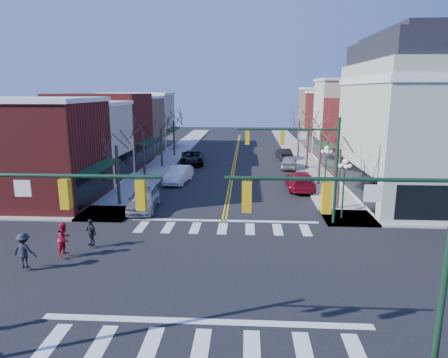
% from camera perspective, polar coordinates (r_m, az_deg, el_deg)
% --- Properties ---
extents(ground, '(160.00, 160.00, 0.00)m').
position_cam_1_polar(ground, '(20.63, -1.31, -12.88)').
color(ground, black).
rests_on(ground, ground).
extents(sidewalk_left, '(3.50, 70.00, 0.15)m').
position_cam_1_polar(sidewalk_left, '(40.87, -11.33, -0.11)').
color(sidewalk_left, '#9E9B93').
rests_on(sidewalk_left, ground).
extents(sidewalk_right, '(3.50, 70.00, 0.15)m').
position_cam_1_polar(sidewalk_right, '(40.20, 13.58, -0.43)').
color(sidewalk_right, '#9E9B93').
rests_on(sidewalk_right, ground).
extents(bldg_left_brick_a, '(10.00, 8.50, 8.00)m').
position_cam_1_polar(bldg_left_brick_a, '(35.11, -25.79, 3.35)').
color(bldg_left_brick_a, maroon).
rests_on(bldg_left_brick_a, ground).
extents(bldg_left_stucco_a, '(10.00, 7.00, 7.50)m').
position_cam_1_polar(bldg_left_stucco_a, '(42.02, -20.70, 4.76)').
color(bldg_left_stucco_a, beige).
rests_on(bldg_left_stucco_a, ground).
extents(bldg_left_brick_b, '(10.00, 9.00, 8.50)m').
position_cam_1_polar(bldg_left_brick_b, '(49.33, -17.01, 6.64)').
color(bldg_left_brick_b, maroon).
rests_on(bldg_left_brick_b, ground).
extents(bldg_left_tan, '(10.00, 7.50, 7.80)m').
position_cam_1_polar(bldg_left_tan, '(57.14, -14.14, 7.19)').
color(bldg_left_tan, '#9D7656').
rests_on(bldg_left_tan, ground).
extents(bldg_left_stucco_b, '(10.00, 8.00, 8.20)m').
position_cam_1_polar(bldg_left_stucco_b, '(64.54, -12.11, 8.04)').
color(bldg_left_stucco_b, beige).
rests_on(bldg_left_stucco_b, ground).
extents(bldg_right_brick_a, '(10.00, 8.50, 8.00)m').
position_cam_1_polar(bldg_right_brick_a, '(46.72, 20.81, 5.77)').
color(bldg_right_brick_a, maroon).
rests_on(bldg_right_brick_a, ground).
extents(bldg_right_stucco, '(10.00, 7.00, 10.00)m').
position_cam_1_polar(bldg_right_stucco, '(54.04, 18.47, 7.82)').
color(bldg_right_stucco, beige).
rests_on(bldg_right_stucco, ground).
extents(bldg_right_brick_b, '(10.00, 8.00, 8.50)m').
position_cam_1_polar(bldg_right_brick_b, '(61.35, 16.63, 7.72)').
color(bldg_right_brick_b, maroon).
rests_on(bldg_right_brick_b, ground).
extents(bldg_right_tan, '(10.00, 8.00, 9.00)m').
position_cam_1_polar(bldg_right_tan, '(69.13, 15.15, 8.50)').
color(bldg_right_tan, '#9D7656').
rests_on(bldg_right_tan, ground).
extents(victorian_corner, '(12.25, 14.25, 13.30)m').
position_cam_1_polar(victorian_corner, '(36.36, 27.89, 7.64)').
color(victorian_corner, '#AAB79F').
rests_on(victorian_corner, ground).
extents(traffic_mast_near_left, '(6.60, 0.28, 7.20)m').
position_cam_1_polar(traffic_mast_near_left, '(13.86, -27.81, -6.36)').
color(traffic_mast_near_left, '#14331E').
rests_on(traffic_mast_near_left, ground).
extents(traffic_mast_near_right, '(6.60, 0.28, 7.20)m').
position_cam_1_polar(traffic_mast_near_right, '(12.57, 21.92, -7.66)').
color(traffic_mast_near_right, '#14331E').
rests_on(traffic_mast_near_right, ground).
extents(traffic_mast_far_right, '(6.60, 0.28, 7.20)m').
position_cam_1_polar(traffic_mast_far_right, '(26.60, 11.97, 3.31)').
color(traffic_mast_far_right, '#14331E').
rests_on(traffic_mast_far_right, ground).
extents(lamppost_corner, '(0.36, 0.36, 4.33)m').
position_cam_1_polar(lamppost_corner, '(28.49, 16.78, 0.07)').
color(lamppost_corner, '#14331E').
rests_on(lamppost_corner, ground).
extents(lamppost_midblock, '(0.36, 0.36, 4.33)m').
position_cam_1_polar(lamppost_midblock, '(34.72, 14.35, 2.38)').
color(lamppost_midblock, '#14331E').
rests_on(lamppost_midblock, ground).
extents(tree_left_a, '(0.24, 0.24, 4.76)m').
position_cam_1_polar(tree_left_a, '(31.86, -14.92, 0.39)').
color(tree_left_a, '#382B21').
rests_on(tree_left_a, ground).
extents(tree_left_b, '(0.24, 0.24, 5.04)m').
position_cam_1_polar(tree_left_b, '(39.37, -11.35, 3.04)').
color(tree_left_b, '#382B21').
rests_on(tree_left_b, ground).
extents(tree_left_c, '(0.24, 0.24, 4.55)m').
position_cam_1_polar(tree_left_c, '(47.10, -8.91, 4.36)').
color(tree_left_c, '#382B21').
rests_on(tree_left_c, ground).
extents(tree_left_d, '(0.24, 0.24, 4.90)m').
position_cam_1_polar(tree_left_d, '(54.86, -7.17, 5.74)').
color(tree_left_d, '#382B21').
rests_on(tree_left_d, ground).
extents(tree_right_a, '(0.24, 0.24, 4.62)m').
position_cam_1_polar(tree_right_a, '(31.05, 16.02, -0.12)').
color(tree_right_a, '#382B21').
rests_on(tree_right_a, ground).
extents(tree_right_b, '(0.24, 0.24, 5.18)m').
position_cam_1_polar(tree_right_b, '(38.70, 13.52, 2.88)').
color(tree_right_b, '#382B21').
rests_on(tree_right_b, ground).
extents(tree_right_c, '(0.24, 0.24, 4.83)m').
position_cam_1_polar(tree_right_c, '(46.53, 11.81, 4.32)').
color(tree_right_c, '#382B21').
rests_on(tree_right_c, ground).
extents(tree_right_d, '(0.24, 0.24, 4.97)m').
position_cam_1_polar(tree_right_d, '(54.38, 10.61, 5.60)').
color(tree_right_d, '#382B21').
rests_on(tree_right_d, ground).
extents(car_left_near, '(2.34, 5.07, 1.68)m').
position_cam_1_polar(car_left_near, '(30.61, -11.43, -2.89)').
color(car_left_near, '#B5B6BB').
rests_on(car_left_near, ground).
extents(car_left_mid, '(2.36, 5.16, 1.64)m').
position_cam_1_polar(car_left_mid, '(39.20, -6.53, 0.64)').
color(car_left_mid, white).
rests_on(car_left_mid, ground).
extents(car_left_far, '(3.34, 6.15, 1.63)m').
position_cam_1_polar(car_left_far, '(48.95, -4.59, 3.05)').
color(car_left_far, black).
rests_on(car_left_far, ground).
extents(car_right_near, '(2.33, 5.73, 1.66)m').
position_cam_1_polar(car_right_near, '(36.99, 10.80, -0.21)').
color(car_right_near, maroon).
rests_on(car_right_near, ground).
extents(car_right_mid, '(2.37, 4.66, 1.52)m').
position_cam_1_polar(car_right_mid, '(46.64, 9.27, 2.38)').
color(car_right_mid, '#B6B5BA').
rests_on(car_right_mid, ground).
extents(car_right_far, '(1.99, 4.43, 1.41)m').
position_cam_1_polar(car_right_far, '(53.21, 8.55, 3.60)').
color(car_right_far, black).
rests_on(car_right_far, ground).
extents(pedestrian_red_b, '(0.85, 1.01, 1.83)m').
position_cam_1_polar(pedestrian_red_b, '(23.28, -21.86, -7.94)').
color(pedestrian_red_b, red).
rests_on(pedestrian_red_b, sidewalk_left).
extents(pedestrian_dark_a, '(0.97, 0.86, 1.58)m').
position_cam_1_polar(pedestrian_dark_a, '(24.18, -18.47, -7.23)').
color(pedestrian_dark_a, black).
rests_on(pedestrian_dark_a, sidewalk_left).
extents(pedestrian_dark_b, '(1.25, 0.81, 1.83)m').
position_cam_1_polar(pedestrian_dark_b, '(22.48, -26.64, -9.12)').
color(pedestrian_dark_b, black).
rests_on(pedestrian_dark_b, sidewalk_left).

